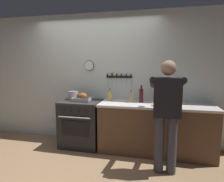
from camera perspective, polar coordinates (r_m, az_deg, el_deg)
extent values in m
plane|color=#937251|center=(3.17, -11.95, -22.72)|extent=(8.00, 8.00, 0.00)
cube|color=silver|center=(4.00, -4.41, 3.58)|extent=(6.00, 0.10, 2.60)
cube|color=black|center=(3.82, 2.12, 4.21)|extent=(0.51, 0.02, 0.04)
cube|color=silver|center=(3.87, -1.37, 2.66)|extent=(0.02, 0.00, 0.18)
cube|color=black|center=(3.86, -1.38, 4.58)|extent=(0.02, 0.02, 0.08)
cube|color=silver|center=(3.85, 0.00, 2.87)|extent=(0.02, 0.00, 0.14)
cube|color=black|center=(3.84, 0.00, 4.66)|extent=(0.02, 0.02, 0.10)
cube|color=silver|center=(3.83, 1.38, 2.68)|extent=(0.02, 0.00, 0.16)
cube|color=black|center=(3.82, 1.39, 4.54)|extent=(0.02, 0.02, 0.08)
cube|color=silver|center=(3.81, 2.78, 2.95)|extent=(0.02, 0.00, 0.13)
cube|color=black|center=(3.80, 2.79, 4.49)|extent=(0.02, 0.02, 0.08)
cube|color=silver|center=(3.79, 4.19, 2.78)|extent=(0.02, 0.00, 0.14)
cube|color=black|center=(3.78, 4.21, 4.46)|extent=(0.02, 0.02, 0.08)
cube|color=silver|center=(3.78, 5.61, 2.40)|extent=(0.02, 0.00, 0.19)
cube|color=black|center=(3.77, 5.63, 4.43)|extent=(0.02, 0.02, 0.08)
cylinder|color=white|center=(3.97, -6.78, 7.48)|extent=(0.19, 0.02, 0.19)
torus|color=black|center=(3.97, -6.78, 7.48)|extent=(0.20, 0.02, 0.20)
cube|color=brown|center=(3.65, 12.66, -11.05)|extent=(2.00, 0.62, 0.86)
cube|color=silver|center=(3.52, 12.88, -4.12)|extent=(2.03, 0.65, 0.04)
cube|color=black|center=(3.90, -8.99, -9.58)|extent=(0.76, 0.62, 0.87)
cube|color=black|center=(3.62, -10.87, -10.79)|extent=(0.53, 0.01, 0.28)
cube|color=#2D2D2D|center=(3.79, -9.14, -3.08)|extent=(0.76, 0.62, 0.03)
cylinder|color=black|center=(3.61, -14.09, -5.48)|extent=(0.04, 0.02, 0.04)
cylinder|color=black|center=(3.56, -12.17, -5.64)|extent=(0.04, 0.02, 0.04)
cylinder|color=black|center=(3.50, -9.89, -5.81)|extent=(0.04, 0.02, 0.04)
cylinder|color=black|center=(3.45, -7.84, -5.97)|extent=(0.04, 0.02, 0.04)
cylinder|color=silver|center=(3.53, -11.15, -7.71)|extent=(0.61, 0.02, 0.02)
cylinder|color=#383842|center=(3.04, 13.76, -15.08)|extent=(0.14, 0.14, 0.86)
cylinder|color=#383842|center=(3.05, 17.26, -15.13)|extent=(0.14, 0.14, 0.86)
cube|color=black|center=(2.84, 16.06, -1.82)|extent=(0.38, 0.22, 0.56)
sphere|color=#9E755B|center=(2.80, 16.39, 6.57)|extent=(0.21, 0.21, 0.21)
cylinder|color=black|center=(3.05, 12.00, 2.41)|extent=(0.09, 0.55, 0.22)
cylinder|color=black|center=(3.08, 19.84, 2.14)|extent=(0.09, 0.55, 0.22)
cube|color=#B7B7BC|center=(3.78, -8.84, -2.79)|extent=(0.34, 0.25, 0.01)
cube|color=#B7B7BC|center=(3.66, -9.57, -2.64)|extent=(0.34, 0.01, 0.05)
cube|color=#B7B7BC|center=(3.88, -8.18, -1.97)|extent=(0.34, 0.01, 0.05)
cube|color=#B7B7BC|center=(3.83, -11.22, -2.18)|extent=(0.01, 0.25, 0.05)
cube|color=#B7B7BC|center=(3.71, -6.41, -2.41)|extent=(0.01, 0.25, 0.05)
ellipsoid|color=brown|center=(3.76, -8.87, -1.60)|extent=(0.22, 0.16, 0.15)
cylinder|color=#B7B7BC|center=(3.91, -11.27, -1.26)|extent=(0.20, 0.20, 0.17)
cube|color=tan|center=(3.43, 14.72, -4.00)|extent=(0.36, 0.24, 0.02)
cylinder|color=#47141E|center=(3.60, 8.63, -1.37)|extent=(0.07, 0.07, 0.25)
cylinder|color=#47141E|center=(3.58, 8.68, 1.07)|extent=(0.03, 0.03, 0.06)
cylinder|color=maroon|center=(3.58, 8.69, 1.62)|extent=(0.04, 0.04, 0.01)
cylinder|color=#385623|center=(3.68, 15.59, -1.75)|extent=(0.07, 0.07, 0.21)
cylinder|color=#385623|center=(3.66, 15.66, 0.18)|extent=(0.03, 0.03, 0.05)
cylinder|color=black|center=(3.66, 15.68, 0.64)|extent=(0.04, 0.04, 0.01)
cylinder|color=#997F4C|center=(3.59, 5.71, -1.96)|extent=(0.06, 0.06, 0.18)
cylinder|color=#997F4C|center=(3.58, 5.73, -0.27)|extent=(0.03, 0.03, 0.04)
cylinder|color=black|center=(3.57, 5.74, 0.15)|extent=(0.03, 0.03, 0.01)
cylinder|color=gold|center=(3.73, -0.62, -1.51)|extent=(0.07, 0.07, 0.18)
cylinder|color=gold|center=(3.71, -0.62, 0.17)|extent=(0.03, 0.03, 0.04)
cylinder|color=black|center=(3.71, -0.62, 0.58)|extent=(0.03, 0.03, 0.01)
cylinder|color=red|center=(3.70, 12.93, -2.00)|extent=(0.05, 0.05, 0.15)
cylinder|color=red|center=(3.69, 12.98, -0.56)|extent=(0.02, 0.02, 0.03)
cylinder|color=#197219|center=(3.68, 12.99, -0.19)|extent=(0.03, 0.03, 0.01)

